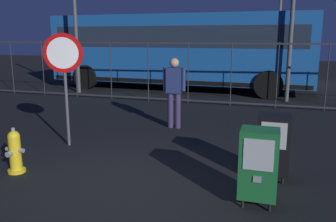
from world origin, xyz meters
TOP-DOWN VIEW (x-y plane):
  - ground_plane at (0.00, 0.00)m, footprint 60.00×60.00m
  - fire_hydrant at (-1.89, -0.06)m, footprint 0.33×0.32m
  - newspaper_box_primary at (1.91, -0.06)m, footprint 0.48×0.42m
  - newspaper_box_secondary at (2.07, 0.88)m, footprint 0.48×0.42m
  - stop_sign at (-1.89, 1.45)m, footprint 0.71×0.31m
  - pedestrian at (-0.24, 3.44)m, footprint 0.55×0.22m
  - fence_barrier at (0.00, 6.61)m, footprint 18.03×0.04m
  - bus_near at (-1.83, 9.61)m, footprint 10.56×3.00m
  - bus_far at (-1.71, 14.02)m, footprint 10.75×4.01m
  - street_light_near_right at (2.02, 14.57)m, footprint 0.32×0.32m

SIDE VIEW (x-z plane):
  - ground_plane at x=0.00m, z-range 0.00..0.00m
  - fire_hydrant at x=-1.89m, z-range -0.02..0.72m
  - newspaper_box_primary at x=1.91m, z-range 0.06..1.08m
  - newspaper_box_secondary at x=2.07m, z-range 0.06..1.08m
  - pedestrian at x=-0.24m, z-range 0.11..1.78m
  - fence_barrier at x=0.00m, z-range 0.02..2.02m
  - stop_sign at x=-1.89m, z-range 0.49..2.72m
  - bus_near at x=-1.83m, z-range 0.21..3.21m
  - bus_far at x=-1.71m, z-range 0.21..3.21m
  - street_light_near_right at x=2.02m, z-range 0.55..6.81m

